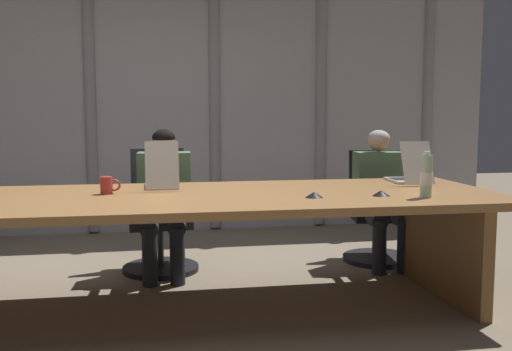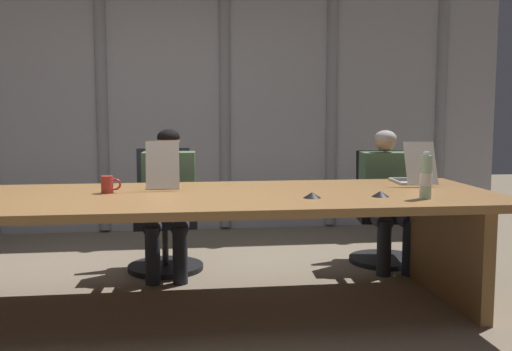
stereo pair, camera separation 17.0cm
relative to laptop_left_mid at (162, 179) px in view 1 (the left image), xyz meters
name	(u,v)px [view 1 (the left image)]	position (x,y,z in m)	size (l,w,h in m)	color
ground_plane	(167,312)	(0.02, -0.35, -0.81)	(14.43, 14.43, 0.00)	#7F705B
conference_table	(166,217)	(0.02, -0.35, -0.20)	(4.24, 1.30, 0.75)	olive
curtain_backdrop	(158,102)	(0.01, 2.26, 0.55)	(7.22, 0.17, 2.71)	#B2B2B7
laptop_left_mid	(162,179)	(0.00, 0.00, 0.00)	(0.22, 0.45, 0.32)	beige
laptop_center	(409,175)	(1.77, -0.01, 0.00)	(0.24, 0.47, 0.31)	beige
office_chair_left_mid	(160,226)	(-0.01, 0.69, -0.46)	(0.60, 0.60, 0.96)	#2D2D38
office_chair_center	(378,220)	(1.82, 0.68, -0.47)	(0.60, 0.61, 0.92)	black
person_left_mid	(164,194)	(0.03, 0.53, -0.18)	(0.44, 0.56, 1.13)	#4C6B4C
person_center	(381,190)	(1.78, 0.52, -0.19)	(0.41, 0.56, 1.11)	#4C6B4C
water_bottle_primary	(426,176)	(1.57, -0.71, 0.07)	(0.07, 0.07, 0.28)	#ADD1B2
coffee_mug_near	(107,185)	(-0.34, -0.22, -0.01)	(0.13, 0.08, 0.11)	#B2332D
conference_mic_middle	(314,195)	(0.90, -0.60, -0.04)	(0.11, 0.11, 0.04)	black
conference_mic_right_side	(381,193)	(1.33, -0.60, -0.04)	(0.11, 0.11, 0.04)	black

